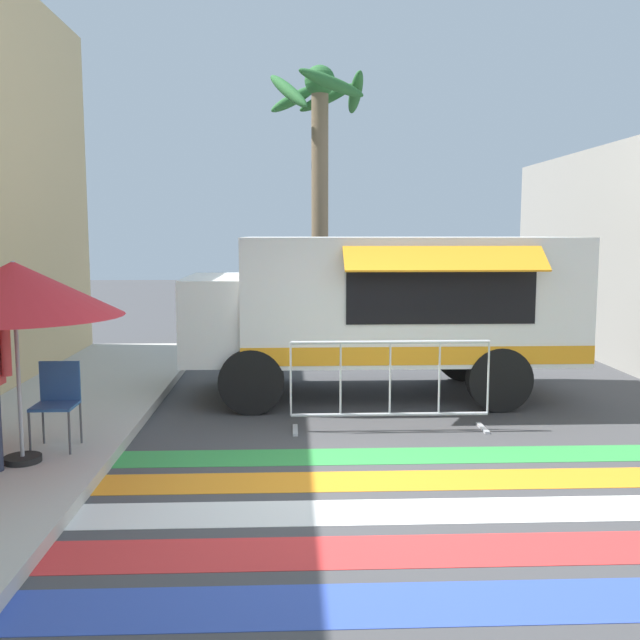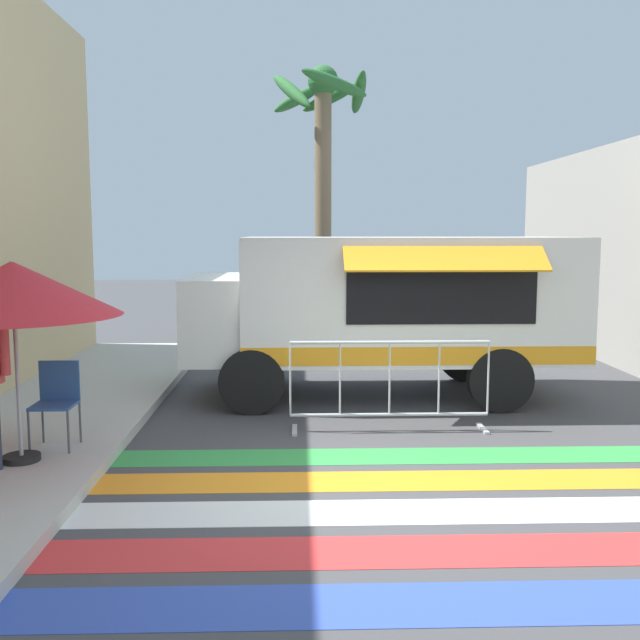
{
  "view_description": "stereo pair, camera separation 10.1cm",
  "coord_description": "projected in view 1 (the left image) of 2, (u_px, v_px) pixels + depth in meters",
  "views": [
    {
      "loc": [
        -0.71,
        -6.52,
        2.36
      ],
      "look_at": [
        -0.34,
        2.42,
        1.27
      ],
      "focal_mm": 40.0,
      "sensor_mm": 36.0,
      "label": 1
    },
    {
      "loc": [
        -0.61,
        -6.52,
        2.36
      ],
      "look_at": [
        -0.34,
        2.42,
        1.27
      ],
      "focal_mm": 40.0,
      "sensor_mm": 36.0,
      "label": 2
    }
  ],
  "objects": [
    {
      "name": "food_truck",
      "position": [
        377.0,
        302.0,
        10.27
      ],
      "size": [
        5.47,
        2.66,
        2.31
      ],
      "color": "white",
      "rests_on": "ground_plane"
    },
    {
      "name": "crosswalk_painted",
      "position": [
        375.0,
        512.0,
        6.06
      ],
      "size": [
        6.4,
        3.6,
        0.01
      ],
      "color": "#334FB2",
      "rests_on": "ground_plane"
    },
    {
      "name": "palm_tree",
      "position": [
        320.0,
        154.0,
        14.06
      ],
      "size": [
        1.96,
        2.11,
        5.61
      ],
      "color": "#7A664C",
      "rests_on": "ground_plane"
    },
    {
      "name": "barricade_front",
      "position": [
        390.0,
        385.0,
        8.51
      ],
      "size": [
        2.4,
        0.44,
        1.1
      ],
      "color": "#B7BABF",
      "rests_on": "ground_plane"
    },
    {
      "name": "folding_chair",
      "position": [
        57.0,
        396.0,
        7.46
      ],
      "size": [
        0.42,
        0.42,
        0.89
      ],
      "rotation": [
        0.0,
        0.0,
        0.29
      ],
      "color": "#4C4C51",
      "rests_on": "sidewalk_left"
    },
    {
      "name": "ground_plane",
      "position": [
        366.0,
        483.0,
        6.78
      ],
      "size": [
        60.0,
        60.0,
        0.0
      ],
      "primitive_type": "plane",
      "color": "#424244"
    },
    {
      "name": "patio_umbrella",
      "position": [
        14.0,
        290.0,
        6.8
      ],
      "size": [
        2.05,
        2.05,
        1.97
      ],
      "color": "black",
      "rests_on": "sidewalk_left"
    }
  ]
}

